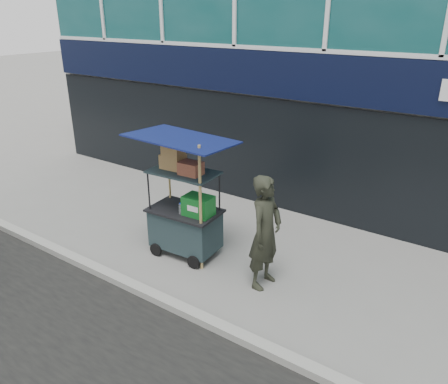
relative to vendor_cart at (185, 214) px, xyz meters
The scene contains 4 objects.
ground 1.86m from the vendor_cart, 43.83° to the right, with size 80.00×80.00×0.00m, color slate.
curb 1.97m from the vendor_cart, 48.36° to the right, with size 80.00×0.18×0.12m, color gray.
vendor_cart is the anchor object (origin of this frame).
vendor_man 1.64m from the vendor_cart, ahead, with size 0.68×0.45×1.86m, color black.
Camera 1 is at (3.29, -4.14, 4.10)m, focal length 35.00 mm.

